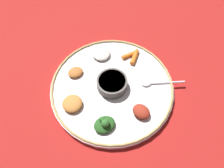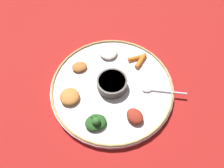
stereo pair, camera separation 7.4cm
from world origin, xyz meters
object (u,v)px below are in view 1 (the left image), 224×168
carrot_near_spoon (135,56)px  carrot_outer (131,54)px  greens_pile (104,124)px  center_bowl (112,83)px  spoon (156,83)px

carrot_near_spoon → carrot_outer: size_ratio=1.06×
greens_pile → center_bowl: bearing=172.8°
center_bowl → spoon: 0.15m
spoon → greens_pile: 0.23m
spoon → carrot_outer: size_ratio=2.07×
spoon → greens_pile: greens_pile is taller
carrot_outer → center_bowl: bearing=-25.7°
greens_pile → carrot_near_spoon: size_ratio=1.09×
spoon → carrot_outer: carrot_outer is taller
spoon → carrot_outer: (-0.12, -0.09, 0.00)m
spoon → carrot_outer: bearing=-145.1°
greens_pile → carrot_near_spoon: greens_pile is taller
center_bowl → carrot_outer: bearing=154.3°
center_bowl → greens_pile: (0.14, -0.02, -0.00)m
greens_pile → carrot_outer: (-0.28, 0.08, -0.01)m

